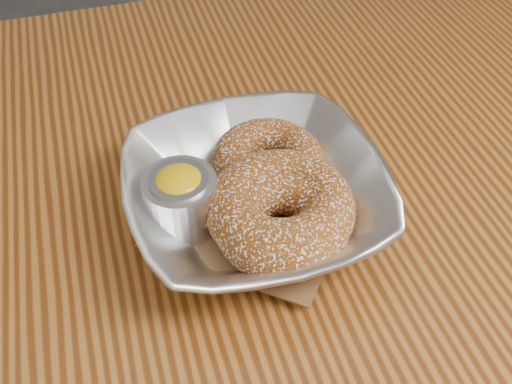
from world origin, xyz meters
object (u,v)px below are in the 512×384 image
object	(u,v)px
serving_bowl	(256,196)
donut_extra	(282,224)
table	(228,300)
ramekin	(181,199)
donut_front	(280,208)
donut_back	(268,160)

from	to	relation	value
serving_bowl	donut_extra	size ratio (longest dim) A/B	2.00
donut_extra	table	bearing A→B (deg)	143.96
serving_bowl	ramekin	xyz separation A→B (m)	(-0.06, 0.00, 0.01)
donut_extra	ramekin	distance (m)	0.08
table	donut_front	distance (m)	0.14
serving_bowl	donut_front	size ratio (longest dim) A/B	1.77
donut_back	donut_front	bearing A→B (deg)	-98.24
table	serving_bowl	xyz separation A→B (m)	(0.03, 0.01, 0.12)
donut_back	donut_extra	size ratio (longest dim) A/B	0.92
serving_bowl	donut_back	bearing A→B (deg)	59.29
serving_bowl	ramekin	distance (m)	0.06
donut_back	donut_front	size ratio (longest dim) A/B	0.81
table	serving_bowl	world-z (taller)	serving_bowl
table	donut_front	xyz separation A→B (m)	(0.04, -0.01, 0.13)
serving_bowl	table	bearing A→B (deg)	-165.16
donut_back	donut_extra	world-z (taller)	donut_extra
donut_front	ramekin	world-z (taller)	ramekin
serving_bowl	donut_front	world-z (taller)	same
table	ramekin	world-z (taller)	ramekin
serving_bowl	donut_back	xyz separation A→B (m)	(0.02, 0.04, 0.00)
table	serving_bowl	bearing A→B (deg)	14.84
donut_extra	serving_bowl	bearing A→B (deg)	105.01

